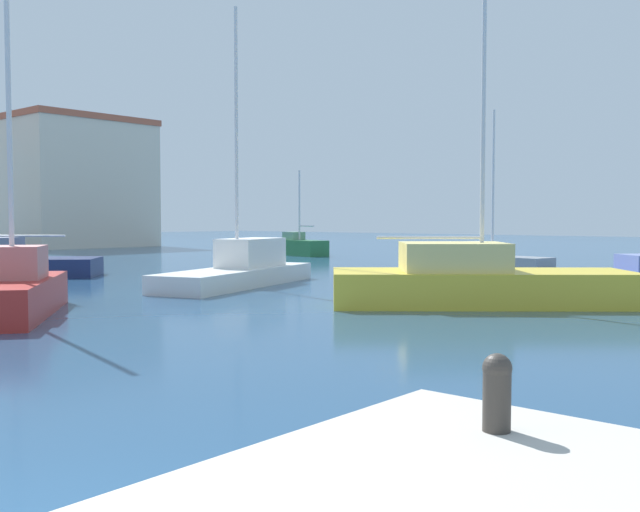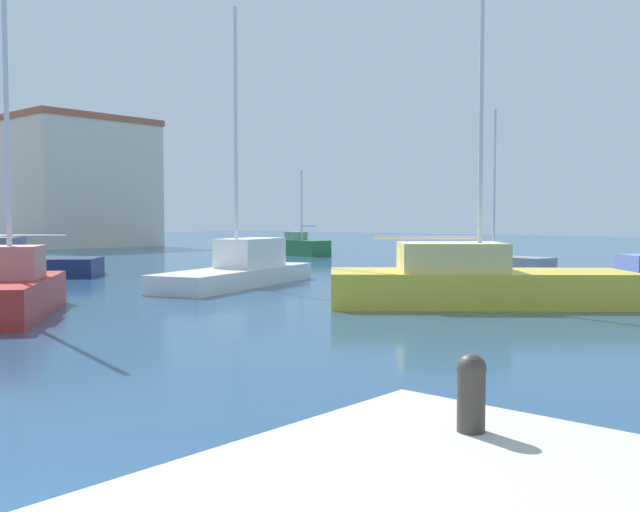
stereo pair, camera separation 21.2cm
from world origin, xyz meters
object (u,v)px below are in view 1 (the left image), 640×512
(sailboat_white_near_pier, at_px, (241,269))
(sailboat_green_distant_east, at_px, (299,246))
(mooring_bollard, at_px, (497,389))
(sailboat_yellow_outer_mooring, at_px, (476,281))
(sailboat_grey_inner_mooring, at_px, (491,259))
(sailboat_red_center_channel, at_px, (13,291))

(sailboat_white_near_pier, relative_size, sailboat_green_distant_east, 1.77)
(mooring_bollard, distance_m, sailboat_yellow_outer_mooring, 14.87)
(sailboat_white_near_pier, xyz_separation_m, sailboat_yellow_outer_mooring, (0.18, -9.08, 0.07))
(sailboat_grey_inner_mooring, xyz_separation_m, sailboat_yellow_outer_mooring, (-13.82, -6.73, 0.22))
(sailboat_green_distant_east, bearing_deg, sailboat_white_near_pier, -143.17)
(mooring_bollard, height_order, sailboat_green_distant_east, sailboat_green_distant_east)
(sailboat_green_distant_east, bearing_deg, sailboat_grey_inner_mooring, -100.03)
(sailboat_green_distant_east, relative_size, sailboat_red_center_channel, 0.67)
(sailboat_grey_inner_mooring, relative_size, sailboat_yellow_outer_mooring, 0.67)
(sailboat_grey_inner_mooring, bearing_deg, sailboat_green_distant_east, 79.97)
(sailboat_green_distant_east, bearing_deg, sailboat_red_center_channel, -151.07)
(sailboat_red_center_channel, bearing_deg, mooring_bollard, -104.47)
(mooring_bollard, distance_m, sailboat_grey_inner_mooring, 30.23)
(sailboat_yellow_outer_mooring, bearing_deg, mooring_bollard, -150.99)
(mooring_bollard, height_order, sailboat_yellow_outer_mooring, sailboat_yellow_outer_mooring)
(sailboat_white_near_pier, height_order, sailboat_yellow_outer_mooring, sailboat_yellow_outer_mooring)
(mooring_bollard, distance_m, sailboat_red_center_channel, 15.02)
(sailboat_grey_inner_mooring, bearing_deg, mooring_bollard, -152.54)
(sailboat_red_center_channel, bearing_deg, sailboat_white_near_pier, 10.97)
(mooring_bollard, relative_size, sailboat_white_near_pier, 0.06)
(mooring_bollard, height_order, sailboat_grey_inner_mooring, sailboat_grey_inner_mooring)
(sailboat_white_near_pier, bearing_deg, sailboat_red_center_channel, -169.03)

